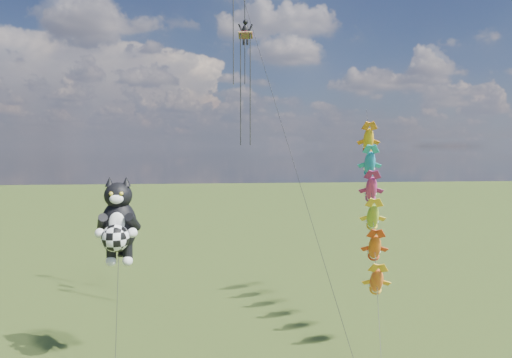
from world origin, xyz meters
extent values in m
cylinder|color=black|center=(3.61, 4.42, 3.46)|extent=(0.13, 2.74, 6.62)
ellipsoid|color=black|center=(3.56, 6.06, 8.27)|extent=(2.13, 1.77, 3.02)
ellipsoid|color=black|center=(3.56, 5.97, 10.06)|extent=(1.65, 1.51, 1.53)
cone|color=black|center=(3.09, 5.97, 10.86)|extent=(0.55, 0.55, 0.57)
cone|color=black|center=(4.03, 5.97, 10.86)|extent=(0.55, 0.55, 0.57)
ellipsoid|color=white|center=(3.56, 5.36, 9.92)|extent=(0.81, 0.42, 0.55)
ellipsoid|color=white|center=(3.56, 5.36, 8.55)|extent=(0.95, 0.39, 1.24)
sphere|color=gold|center=(3.28, 5.29, 10.23)|extent=(0.23, 0.23, 0.23)
sphere|color=gold|center=(3.84, 5.29, 10.23)|extent=(0.23, 0.23, 0.23)
sphere|color=white|center=(2.66, 5.07, 8.03)|extent=(0.57, 0.57, 0.57)
sphere|color=white|center=(4.45, 5.07, 8.03)|extent=(0.57, 0.57, 0.57)
sphere|color=white|center=(3.09, 5.92, 6.24)|extent=(0.60, 0.60, 0.60)
sphere|color=white|center=(4.03, 5.92, 6.24)|extent=(0.60, 0.60, 0.60)
sphere|color=white|center=(3.56, 4.79, 7.80)|extent=(1.54, 1.54, 1.54)
cylinder|color=black|center=(20.00, 9.53, 8.03)|extent=(4.08, 15.31, 15.78)
ellipsoid|color=red|center=(19.11, 6.17, 4.56)|extent=(1.37, 2.42, 2.29)
ellipsoid|color=orange|center=(19.57, 7.88, 6.33)|extent=(1.37, 2.42, 2.29)
ellipsoid|color=green|center=(20.02, 9.59, 8.09)|extent=(1.37, 2.42, 2.29)
ellipsoid|color=#D83377|center=(20.47, 11.31, 9.86)|extent=(1.37, 2.42, 2.29)
ellipsoid|color=blue|center=(20.92, 13.02, 11.62)|extent=(1.37, 2.42, 2.29)
ellipsoid|color=yellow|center=(21.38, 14.73, 13.39)|extent=(1.37, 2.42, 2.29)
cylinder|color=black|center=(13.74, 6.73, 12.55)|extent=(5.01, 16.36, 24.82)
cube|color=#108C1E|center=(11.45, 11.74, 20.61)|extent=(1.04, 0.63, 0.51)
cylinder|color=black|center=(11.11, 11.74, 16.70)|extent=(0.08, 0.08, 7.81)
cylinder|color=black|center=(11.79, 11.74, 16.70)|extent=(0.08, 0.08, 7.81)
cylinder|color=black|center=(10.81, 14.90, 21.14)|extent=(0.08, 0.08, 7.61)
cylinder|color=black|center=(11.69, 14.90, 21.14)|extent=(0.08, 0.08, 7.61)
camera|label=1|loc=(8.40, -23.30, 12.89)|focal=35.00mm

